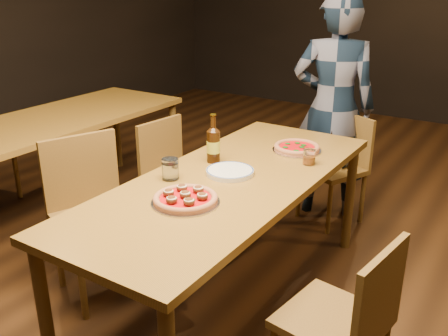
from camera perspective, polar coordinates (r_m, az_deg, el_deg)
The scene contains 14 objects.
ground at distance 2.93m, azimuth 0.55°, elevation -14.84°, with size 9.00×9.00×0.00m, color black.
table_main at distance 2.59m, azimuth 0.60°, elevation -2.59°, with size 0.80×2.00×0.75m.
table_left at distance 3.90m, azimuth -18.58°, elevation 4.51°, with size 0.80×2.00×0.75m.
chair_main_nw at distance 2.86m, azimuth -14.21°, elevation -5.56°, with size 0.44×0.44×0.94m, color brown, non-canonical shape.
chair_main_sw at distance 3.38m, azimuth -4.95°, elevation -1.43°, with size 0.40×0.40×0.86m, color brown, non-canonical shape.
chair_main_e at distance 2.16m, azimuth 12.28°, elevation -16.47°, with size 0.39×0.39×0.83m, color brown, non-canonical shape.
chair_end at distance 3.71m, azimuth 12.29°, elevation -0.02°, with size 0.38×0.38×0.82m, color brown, non-canonical shape.
pizza_meatball at distance 2.28m, azimuth -4.43°, elevation -3.47°, with size 0.32×0.32×0.06m.
pizza_margherita at distance 2.98m, azimuth 8.32°, elevation 2.32°, with size 0.29×0.29×0.04m.
plate_stack at distance 2.60m, azimuth 0.69°, elevation -0.43°, with size 0.25×0.25×0.02m, color white.
beer_bottle at distance 2.75m, azimuth -1.22°, elevation 2.60°, with size 0.08×0.08×0.27m.
water_glass at distance 2.54m, azimuth -6.15°, elevation -0.11°, with size 0.09×0.09×0.11m, color white.
amber_glass at distance 2.77m, azimuth 9.70°, elevation 1.26°, with size 0.07×0.07×0.09m, color #A75112.
diner at distance 3.73m, azimuth 12.36°, elevation 6.71°, with size 0.60×0.39×1.64m, color black.
Camera 1 is at (1.26, -2.00, 1.72)m, focal length 40.00 mm.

